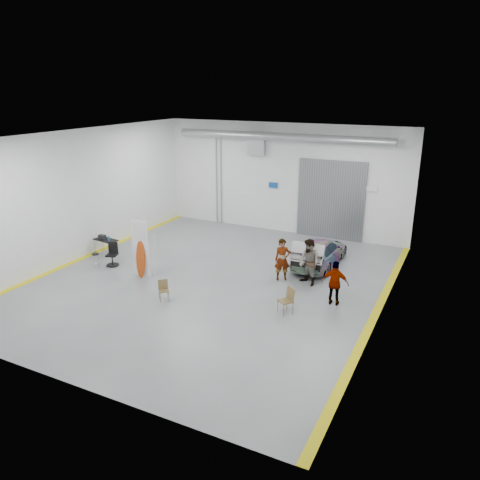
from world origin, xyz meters
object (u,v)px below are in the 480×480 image
at_px(person_c, 335,283).
at_px(work_table, 105,239).
at_px(sedan_car, 319,252).
at_px(shop_stool, 96,260).
at_px(folding_chair_near, 164,294).
at_px(office_chair, 113,256).
at_px(surfboard_display, 140,253).
at_px(person_a, 282,260).
at_px(person_b, 309,262).
at_px(folding_chair_far, 285,306).

xyz_separation_m(person_c, work_table, (-11.55, 0.48, -0.11)).
height_order(sedan_car, shop_stool, sedan_car).
distance_m(folding_chair_near, office_chair, 4.68).
xyz_separation_m(person_c, office_chair, (-10.17, -0.55, -0.40)).
height_order(person_c, surfboard_display, surfboard_display).
bearing_deg(person_a, person_b, -29.79).
bearing_deg(folding_chair_near, office_chair, 111.70).
height_order(shop_stool, office_chair, office_chair).
relative_size(person_c, shop_stool, 2.62).
distance_m(folding_chair_far, shop_stool, 9.34).
xyz_separation_m(sedan_car, person_b, (0.29, -2.40, 0.37)).
distance_m(person_b, person_c, 2.00).
relative_size(person_b, shop_stool, 2.96).
bearing_deg(folding_chair_near, surfboard_display, 103.86).
relative_size(folding_chair_near, office_chair, 0.74).
xyz_separation_m(person_a, person_c, (2.64, -1.34, -0.04)).
xyz_separation_m(person_a, person_b, (1.17, 0.00, 0.07)).
xyz_separation_m(surfboard_display, shop_stool, (-2.59, 0.04, -0.77)).
height_order(sedan_car, folding_chair_near, sedan_car).
height_order(person_b, folding_chair_near, person_b).
bearing_deg(folding_chair_near, person_c, -19.69).
bearing_deg(person_b, folding_chair_far, -58.90).
bearing_deg(person_b, surfboard_display, -130.39).
relative_size(shop_stool, work_table, 0.52).
xyz_separation_m(folding_chair_near, work_table, (-5.61, 3.04, 0.51)).
xyz_separation_m(person_b, folding_chair_near, (-4.47, -3.90, -0.73)).
relative_size(work_table, office_chair, 1.20).
bearing_deg(folding_chair_far, work_table, -154.44).
xyz_separation_m(surfboard_display, folding_chair_far, (6.74, -0.39, -0.79)).
distance_m(sedan_car, surfboard_display, 8.03).
bearing_deg(surfboard_display, folding_chair_far, -10.20).
xyz_separation_m(person_b, work_table, (-10.08, -0.86, -0.22)).
bearing_deg(person_c, folding_chair_near, 18.97).
bearing_deg(surfboard_display, shop_stool, 172.27).
bearing_deg(shop_stool, surfboard_display, -0.87).
relative_size(person_b, office_chair, 1.84).
bearing_deg(shop_stool, work_table, 118.04).
distance_m(person_c, surfboard_display, 8.20).
bearing_deg(folding_chair_near, person_b, -1.86).
relative_size(sedan_car, folding_chair_far, 4.29).
distance_m(shop_stool, work_table, 1.83).
height_order(folding_chair_far, shop_stool, folding_chair_far).
distance_m(person_a, person_b, 1.17).
bearing_deg(surfboard_display, person_a, 17.44).
distance_m(person_c, folding_chair_near, 6.50).
distance_m(person_b, surfboard_display, 7.10).
bearing_deg(work_table, person_a, 5.54).
xyz_separation_m(person_b, surfboard_display, (-6.65, -2.47, 0.12)).
bearing_deg(sedan_car, shop_stool, 29.38).
bearing_deg(folding_chair_near, shop_stool, 119.97).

